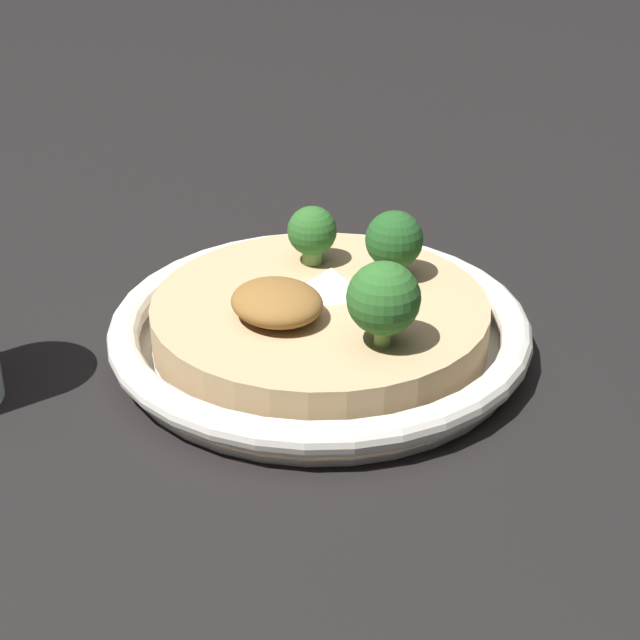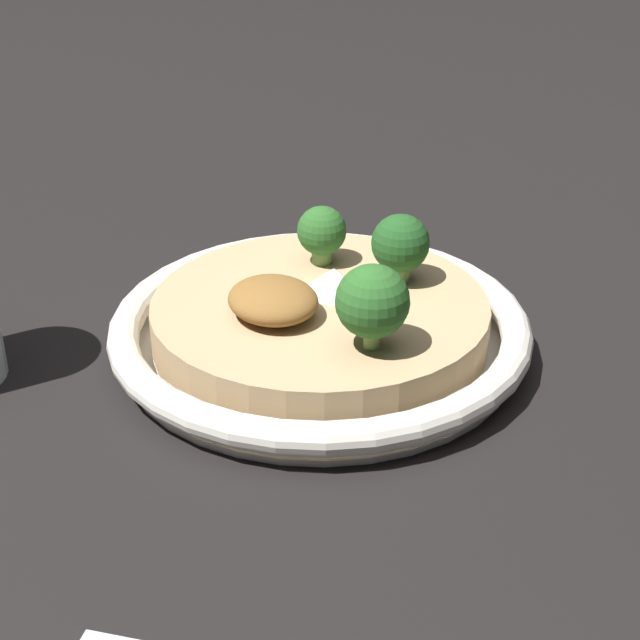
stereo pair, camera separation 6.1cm
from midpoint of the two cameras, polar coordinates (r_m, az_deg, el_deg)
The scene contains 7 objects.
ground_plane at distance 0.62m, azimuth -2.81°, elevation -1.86°, with size 6.00×6.00×0.00m, color black.
risotto_bowl at distance 0.61m, azimuth -2.85°, elevation -0.46°, with size 0.26×0.26×0.04m.
cheese_sprinkle at distance 0.61m, azimuth -2.19°, elevation 2.31°, with size 0.04×0.04×0.02m.
crispy_onion_garnish at distance 0.57m, azimuth -5.39°, elevation 0.87°, with size 0.06×0.05×0.02m.
broccoli_back_left at distance 0.54m, azimuth 0.51°, elevation 1.15°, with size 0.04×0.04×0.05m.
broccoli_front_right at distance 0.64m, azimuth -3.18°, elevation 5.05°, with size 0.03×0.03×0.04m.
broccoli_front at distance 0.62m, azimuth 1.54°, elevation 4.55°, with size 0.04×0.04×0.04m.
Camera 1 is at (-0.40, 0.35, 0.31)m, focal length 55.00 mm.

